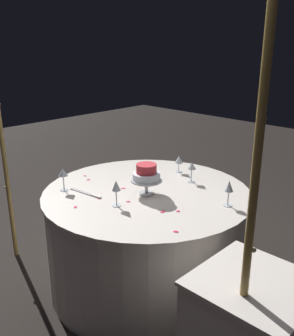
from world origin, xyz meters
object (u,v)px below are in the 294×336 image
Objects in this scene: decorative_arch at (81,81)px; wine_glass_4 at (229,187)px; wine_glass_1 at (179,160)px; wine_glass_2 at (192,167)px; tiered_cake at (146,175)px; wine_glass_0 at (116,187)px; cake_knife at (87,194)px; wine_glass_3 at (63,174)px; main_table at (147,238)px.

decorative_arch is 1.13m from wine_glass_4.
wine_glass_2 reaches higher than wine_glass_1.
tiered_cake is 1.25× the size of wine_glass_0.
wine_glass_1 is 0.83m from cake_knife.
cake_knife is at bearing -157.32° from wine_glass_3.
wine_glass_4 reaches higher than wine_glass_2.
decorative_arch is 17.45× the size of wine_glass_1.
tiered_cake is at bearing -135.19° from cake_knife.
wine_glass_0 is at bearing 99.79° from wine_glass_1.
main_table is 9.53× the size of wine_glass_2.
wine_glass_3 is at bearing 43.31° from main_table.
wine_glass_1 is 0.47× the size of cake_knife.
cake_knife is at bearing 52.47° from main_table.
main_table is at bearing -83.55° from wine_glass_0.
wine_glass_3 is at bearing 22.68° from cake_knife.
wine_glass_3 is at bearing 37.87° from tiered_cake.
wine_glass_1 reaches higher than main_table.
tiered_cake is at bearing 104.86° from wine_glass_1.
main_table is 9.00× the size of wine_glass_3.
main_table is 0.68m from wine_glass_1.
wine_glass_0 is 0.59× the size of cake_knife.
wine_glass_3 is (0.43, -0.12, -0.68)m from decorative_arch.
main_table is at bearing -90.14° from decorative_arch.
wine_glass_3 is at bearing 54.93° from wine_glass_2.
wine_glass_4 is 0.59× the size of cake_knife.
tiered_cake reaches higher than cake_knife.
decorative_arch reaches higher than tiered_cake.
wine_glass_3 is at bearing 31.17° from wine_glass_4.
wine_glass_4 is at bearing -148.83° from wine_glass_3.
decorative_arch is 1.13m from wine_glass_2.
main_table is 6.75× the size of tiered_cake.
tiered_cake is at bearing -90.02° from wine_glass_0.
main_table is 10.74× the size of wine_glass_1.
wine_glass_1 is at bearing -100.94° from cake_knife.
wine_glass_0 is at bearing -177.25° from cake_knife.
wine_glass_1 is at bearing -84.30° from decorative_arch.
decorative_arch reaches higher than wine_glass_3.
wine_glass_1 is 0.24m from wine_glass_2.
wine_glass_1 reaches higher than cake_knife.
wine_glass_4 is (-0.99, -0.60, -0.00)m from wine_glass_3.
decorative_arch reaches higher than main_table.
wine_glass_0 is at bearing -100.46° from decorative_arch.
wine_glass_3 is 0.95× the size of wine_glass_4.
wine_glass_2 is 0.95m from wine_glass_3.
main_table is 5.04× the size of cake_knife.
wine_glass_2 is at bearing -117.69° from cake_knife.
main_table is (-0.00, -0.52, -1.19)m from decorative_arch.
wine_glass_4 is at bearing -155.87° from tiered_cake.
wine_glass_3 reaches higher than cake_knife.
wine_glass_2 is at bearing -96.22° from wine_glass_0.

